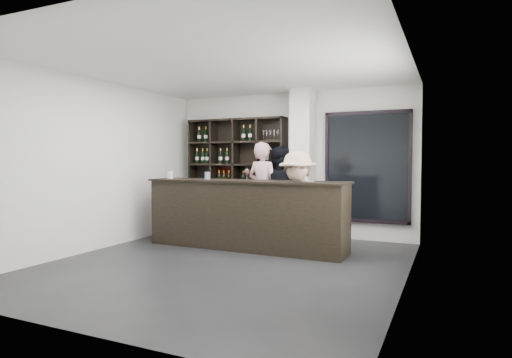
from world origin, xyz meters
The scene contains 12 objects.
floor centered at (0.00, 0.00, -0.01)m, with size 5.00×5.50×0.01m, color black.
wine_shelf centered at (-1.15, 2.57, 1.20)m, with size 2.20×0.35×2.40m, color black, non-canonical shape.
structural_column centered at (0.35, 2.47, 1.45)m, with size 0.40×0.40×2.90m, color silver.
glass_panel centered at (1.55, 2.69, 1.40)m, with size 1.60×0.08×2.10m.
tasting_counter centered at (-0.22, 1.10, 0.60)m, with size 3.60×0.74×1.19m.
taster_pink centered at (-0.34, 2.13, 0.94)m, with size 0.69×0.45×1.88m, color #CB989D.
taster_black centered at (-0.08, 2.33, 0.90)m, with size 0.87×0.68×1.80m, color black.
customer centered at (0.75, 1.05, 0.84)m, with size 1.08×0.62×1.67m, color tan.
wine_glass centered at (-0.19, 1.10, 1.30)m, with size 0.09×0.09×0.22m, color white, non-canonical shape.
spit_cup centered at (-0.96, 1.09, 1.25)m, with size 0.10×0.10×0.13m, color silver.
napkin_stack centered at (0.92, 1.15, 1.20)m, with size 0.12×0.12×0.02m, color white.
card_stand centered at (-1.75, 1.05, 1.26)m, with size 0.10×0.05×0.15m, color white.
Camera 1 is at (3.00, -5.48, 1.54)m, focal length 30.00 mm.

